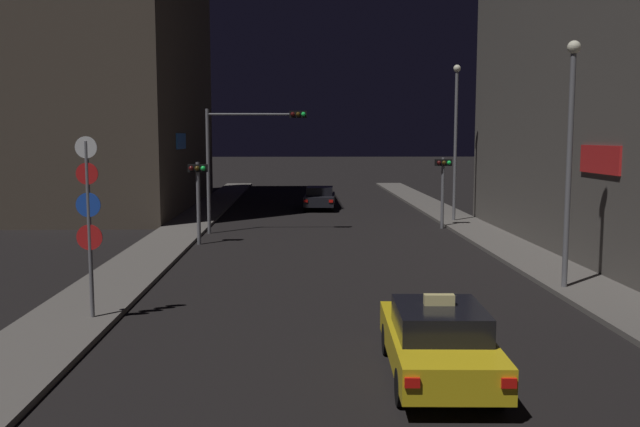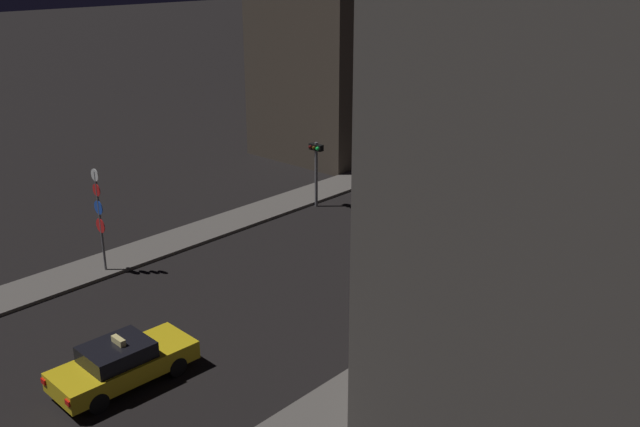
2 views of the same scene
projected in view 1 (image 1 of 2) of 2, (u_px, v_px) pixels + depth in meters
The scene contains 11 objects.
sidewalk_left at pixel (183, 229), 32.81m from camera, with size 2.31×62.69×0.14m, color #5B5651.
sidewalk_right at pixel (472, 228), 33.24m from camera, with size 2.31×62.69×0.14m, color #5B5651.
building_facade_left at pixel (123, 17), 41.71m from camera, with size 8.15×20.19×23.69m.
taxi at pixel (438, 340), 12.65m from camera, with size 1.98×4.52×1.62m.
far_car at pixel (320, 198), 42.26m from camera, with size 2.11×4.57×1.42m.
traffic_light_overhead at pixel (245, 144), 31.33m from camera, with size 4.67×0.42×5.79m.
traffic_light_left_kerb at pixel (198, 185), 28.24m from camera, with size 0.80×0.42×3.46m.
traffic_light_right_kerb at pixel (443, 177), 33.20m from camera, with size 0.80×0.42×3.51m.
sign_pole_left at pixel (89, 214), 16.23m from camera, with size 0.62×0.10×4.39m.
street_lamp_near_block at pixel (570, 143), 19.39m from camera, with size 0.38×0.38×7.08m.
street_lamp_far_block at pixel (456, 131), 35.15m from camera, with size 0.37×0.37×8.06m.
Camera 1 is at (-1.42, -3.36, 4.52)m, focal length 38.03 mm.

